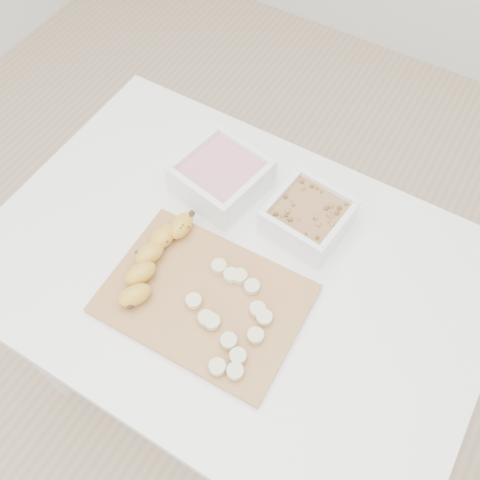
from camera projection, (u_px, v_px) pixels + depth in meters
The scene contains 7 objects.
ground at pixel (235, 381), 1.70m from camera, with size 3.50×3.50×0.00m, color #C6AD89.
table at pixel (233, 289), 1.14m from camera, with size 1.00×0.70×0.75m.
bowl_yogurt at pixel (221, 176), 1.13m from camera, with size 0.19×0.19×0.08m.
bowl_granola at pixel (308, 217), 1.08m from camera, with size 0.16×0.16×0.07m.
cutting_board at pixel (205, 299), 1.02m from camera, with size 0.37×0.26×0.01m, color #A9783F.
banana at pixel (154, 260), 1.03m from camera, with size 0.06×0.23×0.04m, color gold, non-canonical shape.
banana_slices at pixel (232, 316), 0.98m from camera, with size 0.17×0.20×0.02m.
Camera 1 is at (0.28, -0.43, 1.68)m, focal length 40.00 mm.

